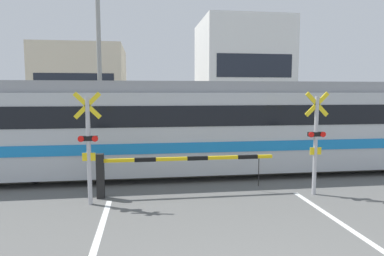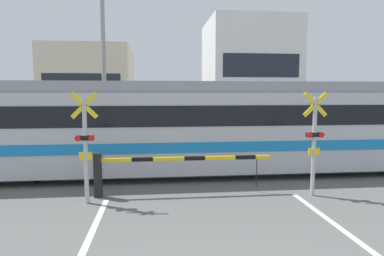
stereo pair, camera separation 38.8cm
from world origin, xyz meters
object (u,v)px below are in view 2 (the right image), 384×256
Objects in this scene: commuter_train at (241,124)px; crossing_barrier_far at (216,137)px; crossing_barrier_near at (148,166)px; crossing_signal_right at (314,139)px; crossing_signal_left at (85,143)px.

crossing_barrier_far is (-0.31, 3.22, -0.88)m from commuter_train.
crossing_barrier_far is at bearing 63.25° from crossing_barrier_near.
crossing_signal_right reaches higher than crossing_barrier_far.
commuter_train is 4.50× the size of crossing_barrier_near.
crossing_barrier_near is 1.72× the size of crossing_signal_left.
crossing_signal_right is at bearing -67.94° from commuter_train.
commuter_train is at bearing -84.51° from crossing_barrier_far.
crossing_barrier_near is at bearing -141.45° from commuter_train.
commuter_train is at bearing 38.55° from crossing_barrier_near.
commuter_train is at bearing 112.06° from crossing_signal_right.
crossing_signal_left is (-4.47, -6.29, 0.74)m from crossing_barrier_far.
crossing_barrier_near is at bearing 17.97° from crossing_signal_left.
commuter_train is 5.69m from crossing_signal_left.
crossing_barrier_far is 6.53m from crossing_signal_right.
crossing_barrier_near is 1.80m from crossing_signal_left.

